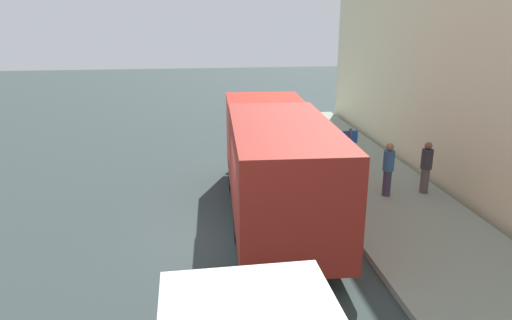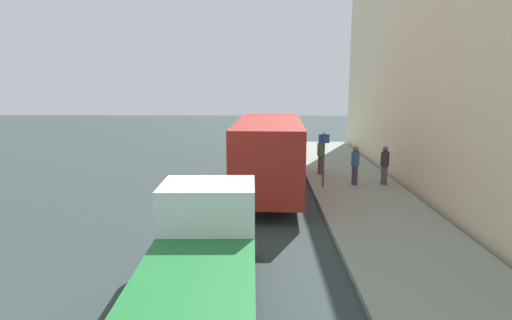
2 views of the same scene
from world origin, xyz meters
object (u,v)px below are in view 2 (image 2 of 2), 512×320
small_flatbed_truck (203,250)px  street_sign_post (324,155)px  large_utility_truck (269,152)px  pedestrian_standing (321,155)px  pedestrian_third (355,164)px  pedestrian_walking (385,164)px

small_flatbed_truck → street_sign_post: size_ratio=2.45×
large_utility_truck → pedestrian_standing: size_ratio=5.03×
pedestrian_standing → pedestrian_third: size_ratio=1.01×
pedestrian_walking → pedestrian_standing: (-2.41, 1.97, 0.02)m
pedestrian_walking → street_sign_post: street_sign_post is taller
large_utility_truck → small_flatbed_truck: large_utility_truck is taller
large_utility_truck → pedestrian_third: large_utility_truck is taller
small_flatbed_truck → pedestrian_walking: size_ratio=3.38×
pedestrian_walking → street_sign_post: bearing=-47.1°
large_utility_truck → pedestrian_walking: (4.88, 0.91, -0.68)m
large_utility_truck → pedestrian_standing: large_utility_truck is taller
small_flatbed_truck → pedestrian_standing: size_ratio=3.29×
small_flatbed_truck → pedestrian_third: (5.15, 9.10, 0.04)m
pedestrian_walking → pedestrian_standing: size_ratio=0.97×
small_flatbed_truck → pedestrian_third: small_flatbed_truck is taller
small_flatbed_truck → pedestrian_third: bearing=59.3°
small_flatbed_truck → pedestrian_walking: small_flatbed_truck is taller
pedestrian_standing → pedestrian_third: pedestrian_standing is taller
large_utility_truck → pedestrian_standing: bearing=51.7°
small_flatbed_truck → pedestrian_standing: (3.99, 11.14, 0.04)m
street_sign_post → large_utility_truck: bearing=-169.0°
large_utility_truck → street_sign_post: (2.23, 0.43, -0.20)m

